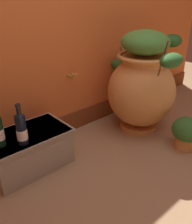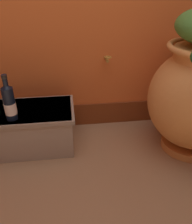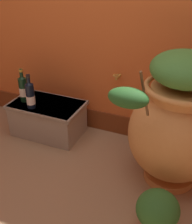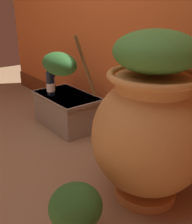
% 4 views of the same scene
% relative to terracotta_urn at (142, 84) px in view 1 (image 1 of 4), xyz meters
% --- Properties ---
extents(ground_plane, '(7.00, 7.00, 0.00)m').
position_rel_terracotta_urn_xyz_m(ground_plane, '(-0.61, -0.67, -0.48)').
color(ground_plane, '#9E7A56').
extents(terracotta_urn, '(0.95, 0.96, 1.00)m').
position_rel_terracotta_urn_xyz_m(terracotta_urn, '(0.00, 0.00, 0.00)').
color(terracotta_urn, '#D68E4C').
rests_on(terracotta_urn, ground_plane).
extents(stone_ledge, '(0.66, 0.40, 0.31)m').
position_rel_terracotta_urn_xyz_m(stone_ledge, '(-1.17, 0.18, -0.31)').
color(stone_ledge, '#9E9384').
rests_on(stone_ledge, ground_plane).
extents(wine_bottle_left, '(0.08, 0.08, 0.31)m').
position_rel_terracotta_urn_xyz_m(wine_bottle_left, '(-1.26, 0.06, -0.04)').
color(wine_bottle_left, black).
rests_on(wine_bottle_left, stone_ledge).
extents(potted_shrub, '(0.26, 0.27, 0.31)m').
position_rel_terracotta_urn_xyz_m(potted_shrub, '(0.01, -0.53, -0.32)').
color(potted_shrub, '#D68E4C').
rests_on(potted_shrub, ground_plane).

